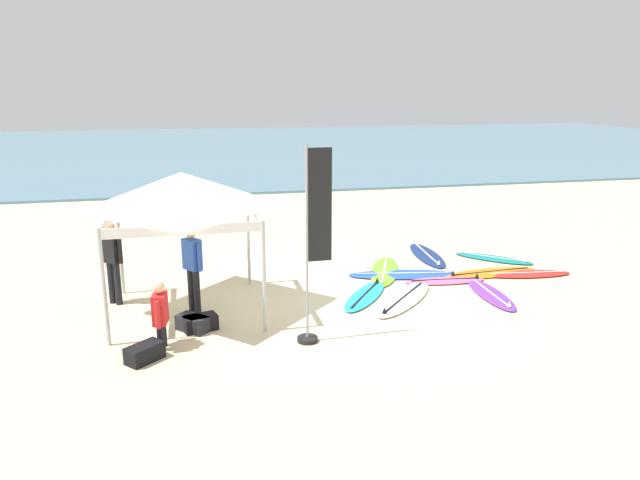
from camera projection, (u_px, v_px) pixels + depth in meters
ground_plane at (338, 302)px, 12.29m from camera, size 80.00×80.00×0.00m
sea at (229, 148)px, 41.13m from camera, size 80.00×36.00×0.10m
canopy_tent at (182, 191)px, 11.19m from camera, size 2.81×2.81×2.75m
surfboard_lime at (384, 271)px, 14.18m from camera, size 1.46×2.41×0.19m
surfboard_red at (527, 274)px, 13.97m from camera, size 2.14×0.80×0.19m
surfboard_navy at (427, 255)px, 15.48m from camera, size 0.80×2.33×0.19m
surfboard_teal at (494, 258)px, 15.20m from camera, size 1.80×1.73×0.19m
surfboard_pink at (445, 281)px, 13.49m from camera, size 1.88×0.65×0.19m
surfboard_purple at (491, 294)px, 12.61m from camera, size 0.65×2.05×0.19m
surfboard_cyan at (365, 295)px, 12.54m from camera, size 1.63×1.99×0.19m
surfboard_blue at (404, 274)px, 13.93m from camera, size 2.66×1.12×0.19m
surfboard_white at (403, 299)px, 12.35m from camera, size 2.12×2.26×0.19m
surfboard_orange at (490, 273)px, 14.04m from camera, size 2.44×0.83×0.19m
person_black at (112, 257)px, 11.94m from camera, size 0.44×0.40×1.71m
person_blue at (193, 264)px, 11.49m from camera, size 0.39×0.46×1.71m
person_red at (160, 312)px, 9.98m from camera, size 0.27×0.55×1.20m
banner_flag at (314, 254)px, 10.02m from camera, size 0.60×0.36×3.40m
gear_bag_near_tent at (193, 323)px, 10.82m from camera, size 0.65×0.65×0.28m
gear_bag_by_pole at (200, 323)px, 10.84m from camera, size 0.67×0.48×0.28m
gear_bag_on_sand at (145, 353)px, 9.63m from camera, size 0.66×0.64×0.28m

